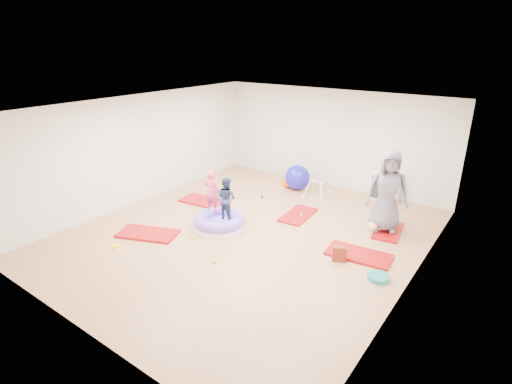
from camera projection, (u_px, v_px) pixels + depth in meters
The scene contains 19 objects.
room at pixel (248, 174), 8.45m from camera, with size 7.01×8.01×2.81m.
gym_mat_front_left at pixel (148, 234), 8.88m from camera, with size 1.30×0.65×0.05m, color #9B001B.
gym_mat_mid_left at pixel (204, 201), 10.65m from camera, with size 1.28×0.64×0.05m, color #9B001B.
gym_mat_center_back at pixel (298, 215), 9.83m from camera, with size 1.15×0.57×0.05m, color #9B001B.
gym_mat_right at pixel (359, 255), 8.00m from camera, with size 1.27×0.63×0.05m, color #9B001B.
gym_mat_rear_right at pixel (388, 231), 9.02m from camera, with size 1.10×0.55×0.05m, color #9B001B.
inflatable_cushion at pixel (219, 222), 9.17m from camera, with size 1.18×1.18×0.37m.
child_pink at pixel (212, 189), 9.16m from camera, with size 0.37×0.24×1.01m, color #E14062.
child_navy at pixel (226, 196), 8.83m from camera, with size 0.47×0.37×0.96m, color navy.
adult_caregiver at pixel (388, 191), 8.72m from camera, with size 0.90×0.59×1.84m, color slate.
infant at pixel (375, 226), 8.96m from camera, with size 0.36×0.37×0.21m.
ball_pit_balls at pixel (261, 219), 9.58m from camera, with size 4.72×3.40×0.07m.
exercise_ball_blue at pixel (297, 177), 11.48m from camera, with size 0.72×0.72×0.72m, color #1915B4.
exercise_ball_orange at pixel (288, 181), 11.69m from camera, with size 0.38×0.38×0.38m, color #FF6406.
infant_play_gym at pixel (317, 187), 10.83m from camera, with size 0.63×0.59×0.48m.
cube_shelf at pixel (385, 187), 10.72m from camera, with size 0.74×0.36×0.74m.
balance_disc at pixel (378, 277), 7.21m from camera, with size 0.40×0.40×0.09m, color #1E7F7C.
backpack at pixel (339, 253), 7.79m from camera, with size 0.27×0.16×0.31m, color #BA1B01.
yellow_toy at pixel (115, 246), 8.38m from camera, with size 0.21×0.21×0.03m, color #D4D204.
Camera 1 is at (4.85, -6.40, 4.06)m, focal length 28.00 mm.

